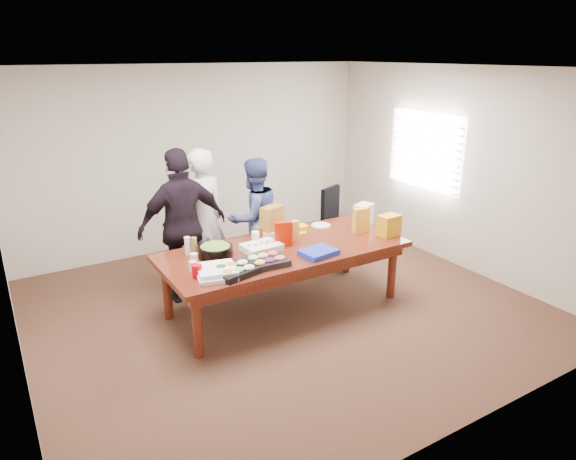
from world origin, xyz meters
TOP-DOWN VIEW (x-y plane):
  - floor at (0.00, 0.00)m, footprint 5.50×5.00m
  - ceiling at (0.00, 0.00)m, footprint 5.50×5.00m
  - wall_back at (0.00, 2.50)m, footprint 5.50×0.04m
  - wall_front at (0.00, -2.50)m, footprint 5.50×0.04m
  - wall_left at (-2.75, 0.00)m, footprint 0.04×5.00m
  - wall_right at (2.75, 0.00)m, footprint 0.04×5.00m
  - window_panel at (2.72, 0.60)m, footprint 0.03×1.40m
  - window_blinds at (2.68, 0.60)m, footprint 0.04×1.36m
  - conference_table at (0.00, 0.00)m, footprint 2.80×1.20m
  - office_chair at (1.42, 0.90)m, footprint 0.66×0.66m
  - person_center at (-0.56, 1.09)m, footprint 0.66×0.45m
  - person_right at (0.15, 1.03)m, footprint 0.85×0.70m
  - person_left at (-0.88, 0.85)m, footprint 1.10×0.49m
  - veggie_tray at (-0.79, -0.37)m, footprint 0.49×0.42m
  - fruit_tray at (-0.40, -0.32)m, footprint 0.44×0.36m
  - sheet_cake at (-0.25, 0.08)m, footprint 0.43×0.34m
  - salad_bowl at (-0.77, 0.17)m, footprint 0.47×0.47m
  - chip_bag_blue at (0.22, -0.37)m, footprint 0.42×0.34m
  - chip_bag_red at (0.03, 0.06)m, footprint 0.21×0.14m
  - chip_bag_yellow at (1.07, -0.04)m, footprint 0.21×0.09m
  - chip_bag_orange at (0.18, 0.13)m, footprint 0.16×0.07m
  - mayo_jar at (-0.21, 0.30)m, footprint 0.11×0.11m
  - mustard_bottle at (0.23, 0.50)m, footprint 0.07×0.07m
  - dressing_bottle at (-0.94, 0.34)m, footprint 0.07×0.07m
  - ranch_bottle at (-1.00, 0.38)m, footprint 0.07×0.07m
  - banana_bunch at (0.42, 0.38)m, footprint 0.25×0.16m
  - bread_loaf at (0.05, 0.52)m, footprint 0.28×0.14m
  - kraft_bag at (0.10, 0.46)m, footprint 0.31×0.24m
  - red_cup at (-1.14, -0.24)m, footprint 0.12×0.12m
  - clear_cup_a at (-1.11, -0.06)m, footprint 0.08×0.08m
  - clear_cup_b at (-1.04, 0.10)m, footprint 0.10×0.10m
  - pizza_box_lower at (-0.98, -0.33)m, footprint 0.45×0.45m
  - pizza_box_upper at (-0.96, -0.30)m, footprint 0.45×0.45m
  - plate_a at (0.80, 0.42)m, footprint 0.28×0.28m
  - plate_b at (0.45, 0.40)m, footprint 0.29×0.29m
  - dip_bowl_a at (0.03, 0.41)m, footprint 0.19×0.19m
  - dip_bowl_b at (-0.73, 0.36)m, footprint 0.15×0.15m
  - grocery_bag_white at (1.30, 0.19)m, footprint 0.30×0.26m
  - grocery_bag_yellow at (1.30, -0.29)m, footprint 0.27×0.20m

SIDE VIEW (x-z plane):
  - floor at x=0.00m, z-range -0.02..0.00m
  - conference_table at x=0.00m, z-range 0.00..0.75m
  - office_chair at x=1.42m, z-range 0.00..0.99m
  - plate_b at x=0.45m, z-range 0.75..0.76m
  - plate_a at x=0.80m, z-range 0.75..0.76m
  - pizza_box_lower at x=-0.98m, z-range 0.75..0.79m
  - dip_bowl_b at x=-0.73m, z-range 0.75..0.80m
  - chip_bag_blue at x=0.22m, z-range 0.75..0.81m
  - dip_bowl_a at x=0.03m, z-range 0.75..0.81m
  - fruit_tray at x=-0.40m, z-range 0.75..0.81m
  - veggie_tray at x=-0.79m, z-range 0.75..0.81m
  - sheet_cake at x=-0.25m, z-range 0.75..0.82m
  - banana_bunch at x=0.42m, z-range 0.75..0.83m
  - person_right at x=0.15m, z-range 0.00..1.59m
  - clear_cup_a at x=-1.11m, z-range 0.75..0.85m
  - bread_loaf at x=0.05m, z-range 0.75..0.86m
  - clear_cup_b at x=-1.04m, z-range 0.75..0.86m
  - salad_bowl at x=-0.77m, z-range 0.75..0.87m
  - pizza_box_upper at x=-0.96m, z-range 0.79..0.84m
  - red_cup at x=-1.14m, z-range 0.75..0.88m
  - mayo_jar at x=-0.21m, z-range 0.75..0.89m
  - mustard_bottle at x=0.23m, z-range 0.75..0.94m
  - dressing_bottle at x=-0.94m, z-range 0.75..0.95m
  - ranch_bottle at x=-1.00m, z-range 0.75..0.95m
  - chip_bag_orange at x=0.18m, z-range 0.75..1.00m
  - grocery_bag_yellow at x=1.30m, z-range 0.75..1.00m
  - grocery_bag_white at x=1.30m, z-range 0.75..1.02m
  - person_center at x=-0.56m, z-range 0.00..1.77m
  - chip_bag_red at x=0.03m, z-range 0.75..1.04m
  - chip_bag_yellow at x=1.07m, z-range 0.75..1.06m
  - person_left at x=-0.88m, z-range 0.00..1.84m
  - kraft_bag at x=0.10m, z-range 0.75..1.10m
  - wall_back at x=0.00m, z-range 0.00..2.70m
  - wall_front at x=0.00m, z-range 0.00..2.70m
  - wall_left at x=-2.75m, z-range 0.00..2.70m
  - wall_right at x=2.75m, z-range 0.00..2.70m
  - window_panel at x=2.72m, z-range 0.95..2.05m
  - window_blinds at x=2.68m, z-range 1.00..2.00m
  - ceiling at x=0.00m, z-range 2.70..2.72m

